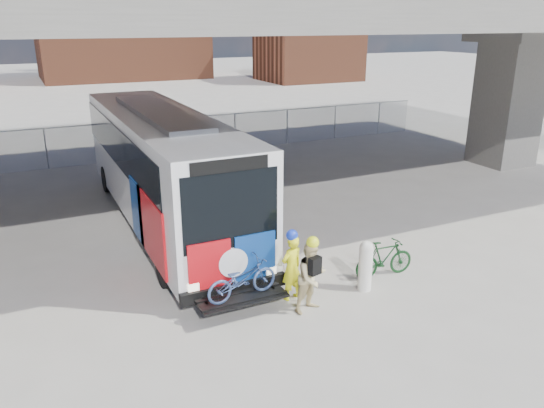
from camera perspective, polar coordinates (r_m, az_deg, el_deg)
ground at (r=15.59m, az=-1.12°, el=-4.58°), size 160.00×160.00×0.00m
bus at (r=17.20m, az=-11.79°, el=4.72°), size 2.67×12.95×3.69m
overpass at (r=18.00m, az=-6.90°, el=19.87°), size 40.00×16.00×7.95m
chainlink_fence at (r=26.14m, az=-12.26°, el=7.99°), size 30.00×0.06×30.00m
brick_buildings at (r=61.65m, az=-19.92°, el=17.22°), size 54.00×22.00×12.00m
bollard at (r=13.11m, az=10.03°, el=-6.38°), size 0.34×0.34×1.29m
cyclist_hivis at (r=12.45m, az=2.12°, el=-6.68°), size 0.66×0.52×1.76m
cyclist_tan at (r=12.00m, az=4.30°, el=-7.74°), size 0.93×0.81×1.81m
bike_parked at (r=13.94m, az=11.98°, el=-5.76°), size 1.69×0.60×0.99m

